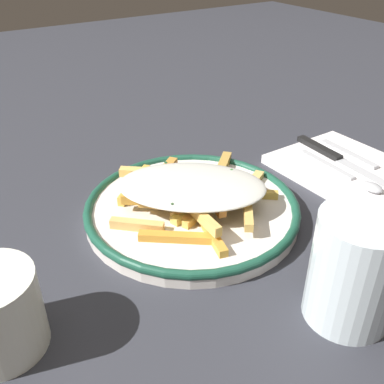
# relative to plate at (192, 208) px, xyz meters

# --- Properties ---
(ground_plane) EXTENTS (2.60, 2.60, 0.00)m
(ground_plane) POSITION_rel_plate_xyz_m (0.00, 0.00, -0.01)
(ground_plane) COLOR #2F3037
(plate) EXTENTS (0.28, 0.28, 0.02)m
(plate) POSITION_rel_plate_xyz_m (0.00, 0.00, 0.00)
(plate) COLOR silver
(plate) RESTS_ON ground_plane
(fries_heap) EXTENTS (0.24, 0.22, 0.04)m
(fries_heap) POSITION_rel_plate_xyz_m (-0.00, -0.00, 0.03)
(fries_heap) COLOR #DEB557
(fries_heap) RESTS_ON plate
(napkin) EXTENTS (0.17, 0.20, 0.01)m
(napkin) POSITION_rel_plate_xyz_m (-0.26, 0.03, -0.00)
(napkin) COLOR white
(napkin) RESTS_ON ground_plane
(fork) EXTENTS (0.03, 0.18, 0.00)m
(fork) POSITION_rel_plate_xyz_m (-0.29, 0.04, 0.00)
(fork) COLOR silver
(fork) RESTS_ON napkin
(knife) EXTENTS (0.03, 0.21, 0.01)m
(knife) POSITION_rel_plate_xyz_m (-0.26, 0.01, 0.00)
(knife) COLOR black
(knife) RESTS_ON napkin
(spoon) EXTENTS (0.02, 0.15, 0.01)m
(spoon) POSITION_rel_plate_xyz_m (-0.23, 0.07, 0.01)
(spoon) COLOR silver
(spoon) RESTS_ON napkin
(water_glass) EXTENTS (0.08, 0.08, 0.11)m
(water_glass) POSITION_rel_plate_xyz_m (-0.03, 0.22, 0.04)
(water_glass) COLOR silver
(water_glass) RESTS_ON ground_plane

